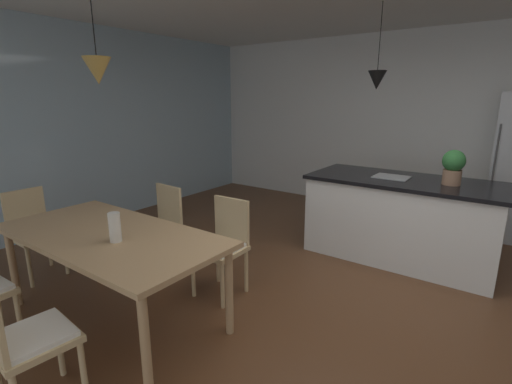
{
  "coord_description": "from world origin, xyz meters",
  "views": [
    {
      "loc": [
        0.83,
        -2.7,
        1.75
      ],
      "look_at": [
        -1.02,
        -0.12,
        0.94
      ],
      "focal_mm": 26.05,
      "sensor_mm": 36.0,
      "label": 1
    }
  ],
  "objects": [
    {
      "name": "ground_plane",
      "position": [
        0.0,
        0.0,
        -0.02
      ],
      "size": [
        10.0,
        8.4,
        0.04
      ],
      "primitive_type": "cube",
      "color": "brown"
    },
    {
      "name": "wall_back_kitchen",
      "position": [
        0.0,
        3.26,
        1.35
      ],
      "size": [
        10.0,
        0.12,
        2.7
      ],
      "primitive_type": "cube",
      "color": "silver",
      "rests_on": "ground_plane"
    },
    {
      "name": "window_wall_left_glazing",
      "position": [
        -4.06,
        0.0,
        1.35
      ],
      "size": [
        0.06,
        8.4,
        2.7
      ],
      "primitive_type": "cube",
      "color": "#9EB7C6",
      "rests_on": "ground_plane"
    },
    {
      "name": "dining_table",
      "position": [
        -1.66,
        -1.17,
        0.67
      ],
      "size": [
        1.91,
        0.92,
        0.74
      ],
      "color": "tan",
      "rests_on": "ground_plane"
    },
    {
      "name": "chair_far_left",
      "position": [
        -2.08,
        -0.34,
        0.47
      ],
      "size": [
        0.43,
        0.43,
        0.87
      ],
      "color": "tan",
      "rests_on": "ground_plane"
    },
    {
      "name": "chair_near_right",
      "position": [
        -1.23,
        -2.0,
        0.47
      ],
      "size": [
        0.44,
        0.44,
        0.87
      ],
      "color": "tan",
      "rests_on": "ground_plane"
    },
    {
      "name": "chair_window_end",
      "position": [
        -2.98,
        -1.17,
        0.47
      ],
      "size": [
        0.4,
        0.4,
        0.87
      ],
      "color": "tan",
      "rests_on": "ground_plane"
    },
    {
      "name": "chair_far_right",
      "position": [
        -1.23,
        -0.34,
        0.47
      ],
      "size": [
        0.41,
        0.41,
        0.87
      ],
      "color": "tan",
      "rests_on": "ground_plane"
    },
    {
      "name": "kitchen_island",
      "position": [
        -0.14,
        1.4,
        0.46
      ],
      "size": [
        1.98,
        0.92,
        0.91
      ],
      "color": "silver",
      "rests_on": "ground_plane"
    },
    {
      "name": "pendant_over_table",
      "position": [
        -1.78,
        -1.06,
        1.94
      ],
      "size": [
        0.2,
        0.2,
        0.86
      ],
      "color": "black"
    },
    {
      "name": "pendant_over_island_main",
      "position": [
        -0.53,
        1.4,
        1.93
      ],
      "size": [
        0.2,
        0.2,
        0.87
      ],
      "color": "black"
    },
    {
      "name": "potted_plant_on_island",
      "position": [
        0.3,
        1.4,
        1.09
      ],
      "size": [
        0.22,
        0.22,
        0.35
      ],
      "color": "#8C664C",
      "rests_on": "kitchen_island"
    },
    {
      "name": "vase_on_dining_table",
      "position": [
        -1.46,
        -1.25,
        0.85
      ],
      "size": [
        0.08,
        0.08,
        0.22
      ],
      "color": "silver",
      "rests_on": "dining_table"
    }
  ]
}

